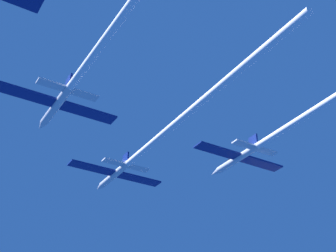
% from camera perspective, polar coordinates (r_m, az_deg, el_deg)
% --- Properties ---
extents(jet_lead, '(15.80, 50.28, 2.62)m').
position_cam_1_polar(jet_lead, '(68.04, -1.08, -1.35)').
color(jet_lead, silver).
extents(jet_left_wing, '(15.80, 55.38, 2.62)m').
position_cam_1_polar(jet_left_wing, '(51.16, -6.52, 11.21)').
color(jet_left_wing, silver).
extents(jet_right_wing, '(15.80, 47.58, 2.62)m').
position_cam_1_polar(jet_right_wing, '(67.53, 15.05, 0.65)').
color(jet_right_wing, silver).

